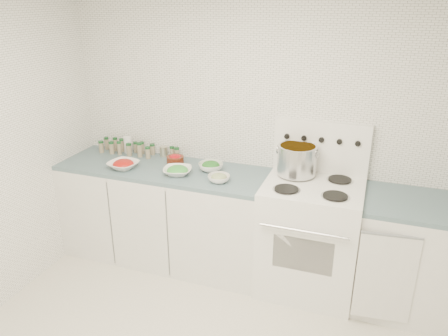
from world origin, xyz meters
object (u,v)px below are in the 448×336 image
at_px(stock_pot, 297,159).
at_px(bowl_snowpea, 178,171).
at_px(stove, 310,234).
at_px(bowl_tomato, 123,164).

distance_m(stock_pot, bowl_snowpea, 0.99).
height_order(stove, stock_pot, stove).
distance_m(stove, bowl_snowpea, 1.20).
relative_size(stock_pot, bowl_snowpea, 1.16).
height_order(stock_pot, bowl_tomato, stock_pot).
distance_m(bowl_tomato, bowl_snowpea, 0.50).
relative_size(stove, bowl_snowpea, 4.74).
xyz_separation_m(stove, stock_pot, (-0.17, 0.14, 0.58)).
bearing_deg(bowl_snowpea, stock_pot, 14.03).
height_order(stove, bowl_tomato, stove).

